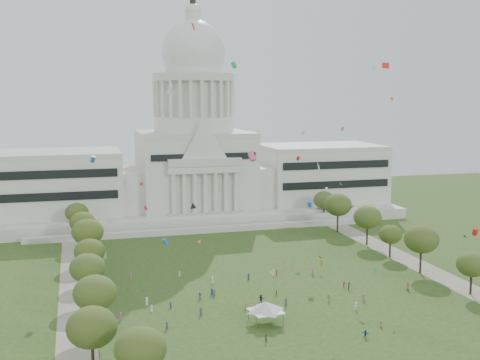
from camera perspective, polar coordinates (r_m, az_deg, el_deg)
The scene contains 32 objects.
ground at distance 141.77m, azimuth 4.99°, elevation -12.14°, with size 400.00×400.00×0.00m, color #2D4619.
capitol at distance 244.13m, azimuth -4.32°, elevation 1.77°, with size 160.00×64.50×91.30m.
path_left at distance 162.00m, azimuth -15.34°, elevation -9.80°, with size 8.00×160.00×0.04m, color gray.
path_right at distance 187.87m, azimuth 15.65°, elevation -7.33°, with size 8.00×160.00×0.04m, color gray.
row_tree_l_0 at distance 110.27m, azimuth -13.88°, elevation -13.41°, with size 8.85×8.85×12.59m.
row_tree_l_1 at distance 127.92m, azimuth -13.61°, elevation -10.36°, with size 8.86×8.86×12.59m.
row_tree_r_1 at distance 159.60m, azimuth 21.14°, elevation -7.47°, with size 7.58×7.58×10.78m.
row_tree_l_2 at distance 147.41m, azimuth -14.27°, elevation -8.10°, with size 8.42×8.42×11.97m.
row_tree_r_2 at distance 173.23m, azimuth 16.83°, elevation -5.39°, with size 9.55×9.55×13.58m.
row_tree_l_3 at distance 163.54m, azimuth -14.07°, elevation -6.59°, with size 8.12×8.12×11.55m.
row_tree_r_3 at distance 188.12m, azimuth 14.08°, elevation -5.03°, with size 7.01×7.01×9.98m.
row_tree_l_4 at distance 181.26m, azimuth -14.25°, elevation -4.78°, with size 9.29×9.29×13.21m.
row_tree_r_4 at distance 201.15m, azimuth 12.01°, elevation -3.48°, with size 9.19×9.19×13.06m.
row_tree_l_5 at distance 199.62m, azimuth -14.70°, elevation -3.91°, with size 8.33×8.33×11.85m.
row_tree_r_5 at distance 218.22m, azimuth 9.28°, elevation -2.34°, with size 9.82×9.82×13.96m.
row_tree_l_6 at distance 217.42m, azimuth -15.22°, elevation -3.00°, with size 8.19×8.19×11.64m.
row_tree_r_6 at distance 235.57m, azimuth 7.99°, elevation -1.90°, with size 8.42×8.42×11.97m.
near_tree_0 at distance 101.27m, azimuth -9.42°, elevation -15.51°, with size 8.47×8.47×12.04m.
event_tent at distance 132.17m, azimuth 2.45°, elevation -11.86°, with size 10.14×10.14×5.00m.
person_0 at distance 159.81m, azimuth 15.62°, elevation -9.67°, with size 1.01×0.66×2.07m, color olive.
person_2 at distance 156.95m, azimuth 10.32°, elevation -9.85°, with size 0.94×0.58×1.94m, color #33723F.
person_3 at distance 147.85m, azimuth 8.41°, elevation -10.99°, with size 1.12×0.58×1.73m, color olive.
person_4 at distance 150.49m, azimuth 3.46°, elevation -10.61°, with size 0.89×0.49×1.52m, color olive.
person_5 at distance 145.59m, azimuth 2.01°, elevation -11.16°, with size 1.80×0.71×1.94m, color #26262B.
person_6 at distance 134.46m, azimuth 13.23°, elevation -13.14°, with size 0.72×0.47×1.48m, color olive.
person_7 at distance 123.90m, azimuth 2.47°, elevation -14.73°, with size 0.66×0.48×1.81m, color #26262B.
person_8 at distance 147.77m, azimuth -3.82°, elevation -10.92°, with size 0.85×0.53×1.76m, color #994C8C.
person_9 at distance 143.37m, azimuth 10.94°, elevation -11.64°, with size 1.20×0.62×1.85m, color silver.
person_10 at distance 158.30m, azimuth 9.83°, elevation -9.75°, with size 0.93×0.51×1.59m, color #B21E1E.
person_11 at distance 128.49m, azimuth 11.80°, elevation -14.09°, with size 1.51×0.60×1.63m, color navy.
distant_crowd at distance 151.02m, azimuth -2.50°, elevation -10.49°, with size 63.74×36.93×1.94m.
kite_swarm at distance 142.43m, azimuth 2.98°, elevation 0.38°, with size 79.97×101.71×63.22m.
Camera 1 is at (-47.15, -124.47, 48.83)m, focal length 45.00 mm.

